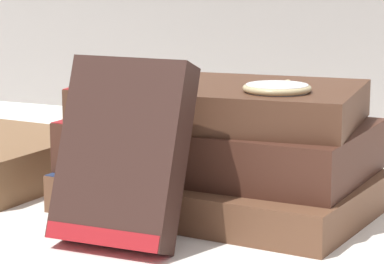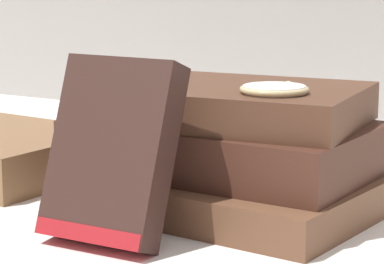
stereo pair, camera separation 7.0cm
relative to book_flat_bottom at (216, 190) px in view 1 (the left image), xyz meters
The scene contains 7 objects.
ground_plane 0.06m from the book_flat_bottom, 158.54° to the right, with size 3.00×3.00×0.00m, color white.
book_flat_bottom is the anchor object (origin of this frame).
book_flat_middle 0.04m from the book_flat_bottom, 116.09° to the left, with size 0.24×0.16×0.04m.
book_flat_top 0.07m from the book_flat_bottom, 112.32° to the left, with size 0.23×0.16×0.03m.
book_leaning_front 0.13m from the book_flat_bottom, 101.55° to the right, with size 0.09×0.07×0.13m.
pocket_watch 0.11m from the book_flat_bottom, 13.10° to the right, with size 0.05×0.06×0.01m.
reading_glasses 0.16m from the book_flat_bottom, 119.93° to the left, with size 0.11×0.06×0.00m.
Camera 1 is at (0.33, -0.65, 0.20)m, focal length 85.00 mm.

